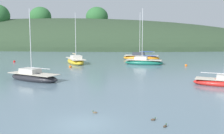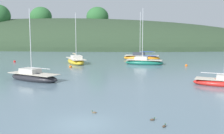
# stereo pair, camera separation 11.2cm
# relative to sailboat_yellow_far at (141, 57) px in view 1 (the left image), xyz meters

# --- Properties ---
(ground_plane) EXTENTS (400.00, 400.00, 0.00)m
(ground_plane) POSITION_rel_sailboat_yellow_far_xyz_m (-3.97, -41.94, -0.45)
(ground_plane) COLOR slate
(far_shoreline_hill) EXTENTS (150.00, 36.00, 24.48)m
(far_shoreline_hill) POSITION_rel_sailboat_yellow_far_xyz_m (-29.02, 37.35, -0.33)
(far_shoreline_hill) COLOR #2D422B
(far_shoreline_hill) RESTS_ON ground
(sailboat_yellow_far) EXTENTS (7.74, 3.33, 9.96)m
(sailboat_yellow_far) POSITION_rel_sailboat_yellow_far_xyz_m (0.00, 0.00, 0.00)
(sailboat_yellow_far) COLOR orange
(sailboat_yellow_far) RESTS_ON ground
(sailboat_navy_dinghy) EXTENTS (7.11, 3.34, 10.14)m
(sailboat_navy_dinghy) POSITION_rel_sailboat_yellow_far_xyz_m (0.42, -8.34, -0.03)
(sailboat_navy_dinghy) COLOR #196B56
(sailboat_navy_dinghy) RESTS_ON ground
(sailboat_red_portside) EXTENTS (6.30, 3.72, 7.03)m
(sailboat_red_portside) POSITION_rel_sailboat_yellow_far_xyz_m (8.74, -27.55, -0.08)
(sailboat_red_portside) COLOR red
(sailboat_red_portside) RESTS_ON ground
(sailboat_teal_outer) EXTENTS (5.57, 7.97, 9.48)m
(sailboat_teal_outer) POSITION_rel_sailboat_yellow_far_xyz_m (-12.03, -8.11, 0.00)
(sailboat_teal_outer) COLOR gold
(sailboat_teal_outer) RESTS_ON ground
(sailboat_blue_center) EXTENTS (7.63, 5.35, 8.89)m
(sailboat_blue_center) POSITION_rel_sailboat_yellow_far_xyz_m (-13.16, -26.32, -0.02)
(sailboat_blue_center) COLOR #232328
(sailboat_blue_center) RESTS_ON ground
(mooring_buoy_inner) EXTENTS (0.44, 0.44, 0.54)m
(mooring_buoy_inner) POSITION_rel_sailboat_yellow_far_xyz_m (7.55, -10.33, -0.33)
(mooring_buoy_inner) COLOR orange
(mooring_buoy_inner) RESTS_ON ground
(mooring_buoy_channel) EXTENTS (0.44, 0.44, 0.54)m
(mooring_buoy_channel) POSITION_rel_sailboat_yellow_far_xyz_m (-11.59, -13.93, -0.33)
(mooring_buoy_channel) COLOR orange
(mooring_buoy_channel) RESTS_ON ground
(mooring_buoy_outer) EXTENTS (0.44, 0.44, 0.54)m
(mooring_buoy_outer) POSITION_rel_sailboat_yellow_far_xyz_m (-24.08, -7.37, -0.33)
(mooring_buoy_outer) COLOR red
(mooring_buoy_outer) RESTS_ON ground
(duck_straggler) EXTENTS (0.43, 0.20, 0.24)m
(duck_straggler) POSITION_rel_sailboat_yellow_far_xyz_m (-3.55, -39.44, -0.40)
(duck_straggler) COLOR brown
(duck_straggler) RESTS_ON ground
(duck_lone_left) EXTENTS (0.42, 0.28, 0.24)m
(duck_lone_left) POSITION_rel_sailboat_yellow_far_xyz_m (0.68, -40.74, -0.40)
(duck_lone_left) COLOR #473828
(duck_lone_left) RESTS_ON ground
(duck_trailing) EXTENTS (0.34, 0.40, 0.24)m
(duck_trailing) POSITION_rel_sailboat_yellow_far_xyz_m (1.36, -42.04, -0.40)
(duck_trailing) COLOR #473828
(duck_trailing) RESTS_ON ground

